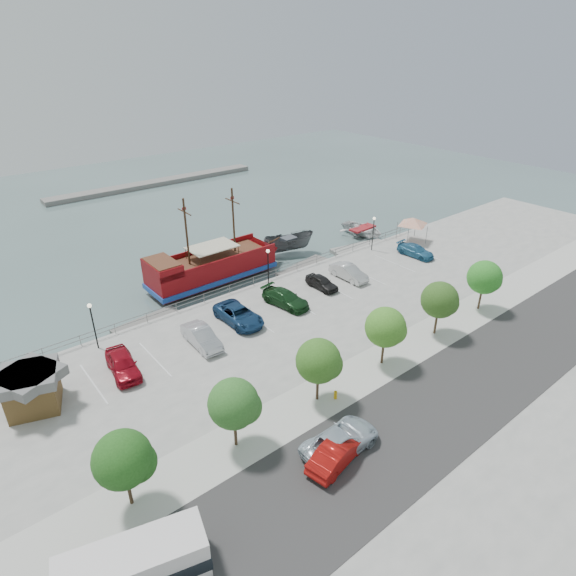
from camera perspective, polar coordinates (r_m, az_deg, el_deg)
ground at (r=46.83m, az=2.50°, el=-3.78°), size 160.00×160.00×0.00m
land_slab at (r=36.88m, az=25.48°, el=-16.08°), size 100.00×58.00×1.20m
street at (r=38.02m, az=18.98°, el=-11.98°), size 100.00×8.00×0.04m
sidewalk at (r=40.59m, az=11.96°, el=-8.15°), size 100.00×4.00×0.05m
seawall_railing at (r=51.47m, az=-3.20°, el=1.16°), size 50.00×0.06×1.00m
far_shore at (r=95.51m, az=-15.38°, el=11.93°), size 40.00×3.00×0.80m
pirate_ship at (r=54.49m, az=-7.89°, el=2.77°), size 16.86×4.85×10.61m
patrol_boat at (r=60.79m, az=0.09°, el=5.15°), size 6.88×4.64×2.49m
speedboat at (r=67.81m, az=8.80°, el=6.69°), size 4.95×6.68×1.33m
dock_west at (r=47.99m, az=-16.42°, el=-3.91°), size 6.77×2.57×0.38m
dock_mid at (r=57.04m, az=1.84°, el=2.45°), size 7.59×3.33×0.42m
dock_east at (r=63.20m, az=8.46°, el=4.73°), size 8.08×3.62×0.45m
shed at (r=38.53m, az=-28.07°, el=-10.47°), size 4.63×4.63×3.00m
canopy_tent at (r=63.55m, az=14.64°, el=8.07°), size 5.66×5.66×3.65m
street_van at (r=31.89m, az=6.24°, el=-17.52°), size 5.50×2.61×1.52m
street_sedan at (r=31.14m, az=5.82°, el=-18.88°), size 4.82×2.51×1.51m
shuttle_bus at (r=27.01m, az=-17.76°, el=-29.09°), size 7.28×4.16×2.42m
fire_hydrant at (r=35.71m, az=5.65°, el=-12.44°), size 0.26×0.26×0.74m
lamp_post_left at (r=42.53m, az=-22.21°, el=-3.32°), size 0.36×0.36×4.28m
lamp_post_mid at (r=49.49m, az=-2.38°, el=3.16°), size 0.36×0.36×4.28m
lamp_post_right at (r=59.69m, az=10.10°, el=7.06°), size 0.36×0.36×4.28m
tree_a at (r=28.47m, az=-18.65°, el=-18.77°), size 3.30×3.20×5.00m
tree_b at (r=30.47m, az=-6.16°, el=-13.56°), size 3.30×3.20×5.00m
tree_c at (r=33.83m, az=3.88°, el=-8.71°), size 3.30×3.20×5.00m
tree_d at (r=38.19m, az=11.68°, el=-4.67°), size 3.30×3.20×5.00m
tree_e at (r=43.25m, az=17.70°, el=-1.44°), size 3.30×3.20×5.00m
tree_f at (r=48.80m, az=22.40°, el=1.09°), size 3.30×3.20×5.00m
parked_car_a at (r=39.84m, az=-19.02°, el=-8.51°), size 2.57×5.08×1.66m
parked_car_b at (r=41.57m, az=-10.21°, el=-5.73°), size 1.85×4.90×1.60m
parked_car_c at (r=44.33m, az=-5.87°, el=-3.19°), size 2.65×5.62×1.55m
parked_car_d at (r=46.90m, az=-0.30°, el=-1.24°), size 2.95×5.46×1.50m
parked_car_e at (r=50.30m, az=4.02°, el=0.67°), size 1.62×3.96×1.35m
parked_car_f at (r=52.56m, az=7.20°, el=1.86°), size 1.66×4.71×1.55m
parked_car_h at (r=59.89m, az=14.89°, el=4.30°), size 2.13×4.78×1.36m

